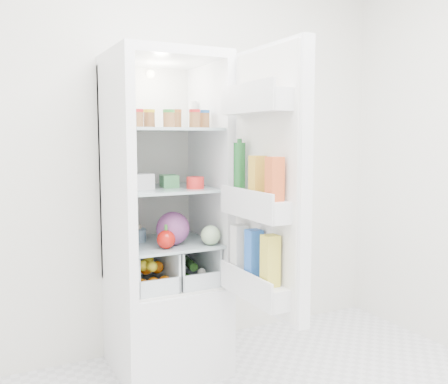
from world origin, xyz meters
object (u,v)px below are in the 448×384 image
refrigerator (163,254)px  mushroom_bowl (133,235)px  red_cabbage (173,228)px  fridge_door (265,188)px

refrigerator → mushroom_bowl: 0.21m
refrigerator → red_cabbage: bearing=-88.7°
refrigerator → red_cabbage: refrigerator is taller
red_cabbage → mushroom_bowl: (-0.17, 0.19, -0.06)m
red_cabbage → fridge_door: size_ratio=0.14×
refrigerator → mushroom_bowl: size_ratio=12.28×
red_cabbage → fridge_door: (0.30, -0.48, 0.25)m
refrigerator → mushroom_bowl: (-0.17, 0.04, 0.12)m
refrigerator → fridge_door: 0.82m
mushroom_bowl → fridge_door: (0.46, -0.67, 0.31)m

